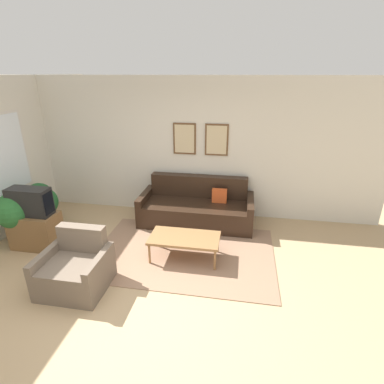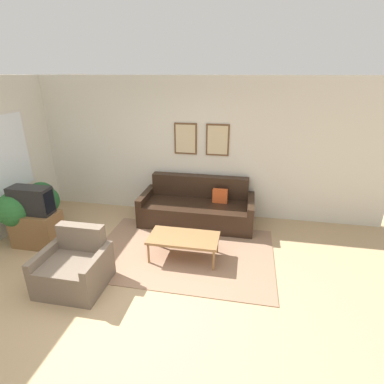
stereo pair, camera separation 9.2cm
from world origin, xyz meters
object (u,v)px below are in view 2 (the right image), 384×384
object	(u,v)px
couch	(197,208)
potted_plant_tall	(16,211)
tv	(31,200)
armchair	(75,268)
coffee_table	(184,239)

from	to	relation	value
couch	potted_plant_tall	world-z (taller)	potted_plant_tall
couch	tv	bearing A→B (deg)	-152.04
couch	tv	size ratio (longest dim) A/B	3.19
tv	armchair	bearing A→B (deg)	-35.26
coffee_table	potted_plant_tall	world-z (taller)	potted_plant_tall
couch	coffee_table	xyz separation A→B (m)	(0.00, -1.26, 0.05)
potted_plant_tall	tv	bearing A→B (deg)	4.62
coffee_table	armchair	bearing A→B (deg)	-145.53
couch	tv	distance (m)	2.88
coffee_table	armchair	distance (m)	1.60
couch	coffee_table	size ratio (longest dim) A/B	1.99
tv	potted_plant_tall	xyz separation A→B (m)	(-0.30, -0.02, -0.20)
armchair	tv	bearing A→B (deg)	157.22
couch	potted_plant_tall	xyz separation A→B (m)	(-2.80, -1.35, 0.33)
tv	armchair	world-z (taller)	tv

